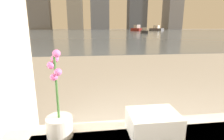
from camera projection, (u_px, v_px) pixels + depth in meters
potted_orchid at (59, 119)px, 0.92m from camera, size 0.14×0.14×0.47m
towel_stack at (153, 123)px, 0.95m from camera, size 0.27×0.20×0.12m
harbor_water at (90, 31)px, 60.06m from camera, size 180.00×110.00×0.01m
harbor_boat_0 at (6, 30)px, 43.12m from camera, size 2.64×4.81×1.71m
harbor_boat_1 at (137, 29)px, 59.09m from camera, size 3.35×5.87×2.09m
harbor_boat_2 at (4, 29)px, 61.73m from camera, size 1.97×4.37×1.58m
harbor_boat_3 at (144, 31)px, 34.76m from camera, size 1.56×3.23×1.16m
harbor_boat_5 at (156, 29)px, 63.06m from camera, size 4.34×5.24×1.93m
skyline_tower_2 at (75, 3)px, 109.23m from camera, size 9.01×13.25×31.74m
skyline_tower_3 at (100, 10)px, 112.03m from camera, size 11.56×9.64×24.15m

